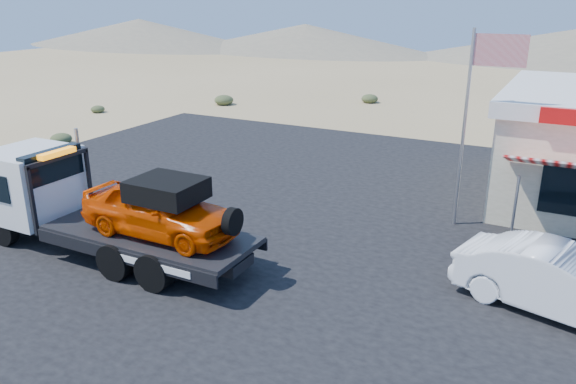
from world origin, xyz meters
name	(u,v)px	position (x,y,z in m)	size (l,w,h in m)	color
ground	(254,249)	(0.00, 0.00, 0.00)	(120.00, 120.00, 0.00)	#967E55
asphalt_lot	(357,225)	(2.00, 3.00, 0.01)	(32.00, 24.00, 0.02)	black
tow_truck	(105,204)	(-3.44, -2.15, 1.50)	(8.31, 2.47, 2.78)	black
white_sedan	(560,282)	(7.86, 0.24, 0.78)	(1.61, 4.61, 1.52)	silver
flagpole	(474,107)	(4.93, 4.50, 3.76)	(1.55, 0.10, 6.00)	#99999E
desert_scrub	(160,124)	(-12.37, 10.82, 0.29)	(28.71, 33.59, 0.68)	#354223
distant_hills	(422,41)	(-9.77, 55.14, 1.89)	(126.00, 48.00, 4.20)	#726B59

